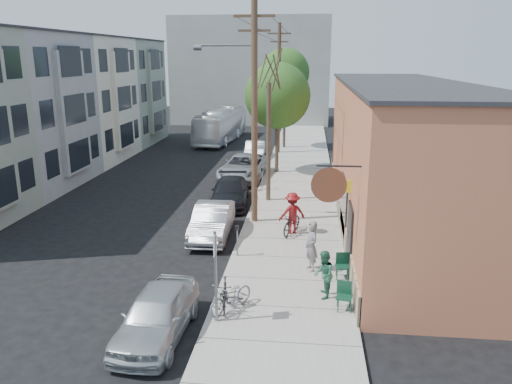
# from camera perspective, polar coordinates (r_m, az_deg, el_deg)

# --- Properties ---
(ground) EXTENTS (120.00, 120.00, 0.00)m
(ground) POSITION_cam_1_polar(r_m,az_deg,el_deg) (20.23, -8.48, -7.26)
(ground) COLOR black
(sidewalk) EXTENTS (4.50, 58.00, 0.15)m
(sidewalk) POSITION_cam_1_polar(r_m,az_deg,el_deg) (30.04, 4.65, 0.54)
(sidewalk) COLOR #AAA69D
(sidewalk) RESTS_ON ground
(cafe_building) EXTENTS (6.60, 20.20, 6.61)m
(cafe_building) POSITION_cam_1_polar(r_m,az_deg,el_deg) (23.81, 15.90, 4.06)
(cafe_building) COLOR #BB6545
(cafe_building) RESTS_ON ground
(apartment_row) EXTENTS (6.30, 32.00, 9.00)m
(apartment_row) POSITION_cam_1_polar(r_m,az_deg,el_deg) (36.31, -21.71, 9.17)
(apartment_row) COLOR gray
(apartment_row) RESTS_ON ground
(end_cap_building) EXTENTS (18.00, 8.00, 12.00)m
(end_cap_building) POSITION_cam_1_polar(r_m,az_deg,el_deg) (60.47, -0.48, 13.69)
(end_cap_building) COLOR #969792
(end_cap_building) RESTS_ON ground
(sign_post) EXTENTS (0.07, 0.45, 2.80)m
(sign_post) POSITION_cam_1_polar(r_m,az_deg,el_deg) (14.48, -4.64, -8.68)
(sign_post) COLOR slate
(sign_post) RESTS_ON sidewalk
(parking_meter_near) EXTENTS (0.14, 0.14, 1.24)m
(parking_meter_near) POSITION_cam_1_polar(r_m,az_deg,el_deg) (19.38, -2.16, -5.00)
(parking_meter_near) COLOR slate
(parking_meter_near) RESTS_ON sidewalk
(parking_meter_far) EXTENTS (0.14, 0.14, 1.24)m
(parking_meter_far) POSITION_cam_1_polar(r_m,az_deg,el_deg) (29.14, 0.70, 1.96)
(parking_meter_far) COLOR slate
(parking_meter_far) RESTS_ON sidewalk
(utility_pole_near) EXTENTS (3.57, 0.28, 10.00)m
(utility_pole_near) POSITION_cam_1_polar(r_m,az_deg,el_deg) (22.58, -0.33, 9.46)
(utility_pole_near) COLOR #503A28
(utility_pole_near) RESTS_ON sidewalk
(utility_pole_far) EXTENTS (1.80, 0.28, 10.00)m
(utility_pole_far) POSITION_cam_1_polar(r_m,az_deg,el_deg) (40.03, 2.62, 11.90)
(utility_pole_far) COLOR #503A28
(utility_pole_far) RESTS_ON sidewalk
(tree_bare) EXTENTS (0.24, 0.24, 6.25)m
(tree_bare) POSITION_cam_1_polar(r_m,az_deg,el_deg) (26.41, 1.45, 5.64)
(tree_bare) COLOR #44392C
(tree_bare) RESTS_ON sidewalk
(tree_leafy_mid) EXTENTS (4.28, 4.28, 7.20)m
(tree_leafy_mid) POSITION_cam_1_polar(r_m,az_deg,el_deg) (32.94, 2.46, 10.93)
(tree_leafy_mid) COLOR #44392C
(tree_leafy_mid) RESTS_ON sidewalk
(tree_leafy_far) EXTENTS (4.03, 4.03, 8.22)m
(tree_leafy_far) POSITION_cam_1_polar(r_m,az_deg,el_deg) (42.37, 3.33, 13.43)
(tree_leafy_far) COLOR #44392C
(tree_leafy_far) RESTS_ON sidewalk
(patio_chair_a) EXTENTS (0.57, 0.57, 0.88)m
(patio_chair_a) POSITION_cam_1_polar(r_m,az_deg,el_deg) (17.89, 9.85, -8.37)
(patio_chair_a) COLOR #103B28
(patio_chair_a) RESTS_ON sidewalk
(patio_chair_b) EXTENTS (0.60, 0.60, 0.88)m
(patio_chair_b) POSITION_cam_1_polar(r_m,az_deg,el_deg) (15.81, 10.07, -11.70)
(patio_chair_b) COLOR #103B28
(patio_chair_b) RESTS_ON sidewalk
(patron_grey) EXTENTS (0.67, 0.79, 1.85)m
(patron_grey) POSITION_cam_1_polar(r_m,az_deg,el_deg) (18.19, 6.35, -6.16)
(patron_grey) COLOR slate
(patron_grey) RESTS_ON sidewalk
(patron_green) EXTENTS (0.61, 0.77, 1.57)m
(patron_green) POSITION_cam_1_polar(r_m,az_deg,el_deg) (16.32, 7.74, -9.34)
(patron_green) COLOR #28654B
(patron_green) RESTS_ON sidewalk
(cyclist) EXTENTS (1.36, 1.08, 1.84)m
(cyclist) POSITION_cam_1_polar(r_m,az_deg,el_deg) (21.85, 4.16, -2.41)
(cyclist) COLOR maroon
(cyclist) RESTS_ON sidewalk
(cyclist_bike) EXTENTS (1.21, 1.96, 0.97)m
(cyclist_bike) POSITION_cam_1_polar(r_m,az_deg,el_deg) (21.99, 4.14, -3.49)
(cyclist_bike) COLOR black
(cyclist_bike) RESTS_ON sidewalk
(parked_bike_a) EXTENTS (0.63, 1.60, 0.94)m
(parked_bike_a) POSITION_cam_1_polar(r_m,az_deg,el_deg) (15.68, -3.58, -11.60)
(parked_bike_a) COLOR black
(parked_bike_a) RESTS_ON sidewalk
(parked_bike_b) EXTENTS (1.52, 1.82, 0.93)m
(parked_bike_b) POSITION_cam_1_polar(r_m,az_deg,el_deg) (15.56, -2.88, -11.81)
(parked_bike_b) COLOR slate
(parked_bike_b) RESTS_ON sidewalk
(car_0) EXTENTS (1.82, 4.18, 1.41)m
(car_0) POSITION_cam_1_polar(r_m,az_deg,el_deg) (14.65, -11.27, -13.57)
(car_0) COLOR #B4B9BC
(car_0) RESTS_ON ground
(car_1) EXTENTS (1.66, 4.42, 1.44)m
(car_1) POSITION_cam_1_polar(r_m,az_deg,el_deg) (21.91, -5.03, -3.34)
(car_1) COLOR #999AA0
(car_1) RESTS_ON ground
(car_2) EXTENTS (2.29, 4.83, 1.36)m
(car_2) POSITION_cam_1_polar(r_m,az_deg,el_deg) (26.66, -2.98, 0.01)
(car_2) COLOR black
(car_2) RESTS_ON ground
(car_3) EXTENTS (3.14, 5.87, 1.57)m
(car_3) POSITION_cam_1_polar(r_m,az_deg,el_deg) (32.08, -1.40, 2.84)
(car_3) COLOR #AEB1B6
(car_3) RESTS_ON ground
(car_4) EXTENTS (1.64, 4.15, 1.34)m
(car_4) POSITION_cam_1_polar(r_m,az_deg,el_deg) (38.56, -0.12, 4.79)
(car_4) COLOR gray
(car_4) RESTS_ON ground
(bus) EXTENTS (3.35, 10.70, 2.93)m
(bus) POSITION_cam_1_polar(r_m,az_deg,el_deg) (46.75, -4.04, 7.60)
(bus) COLOR white
(bus) RESTS_ON ground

